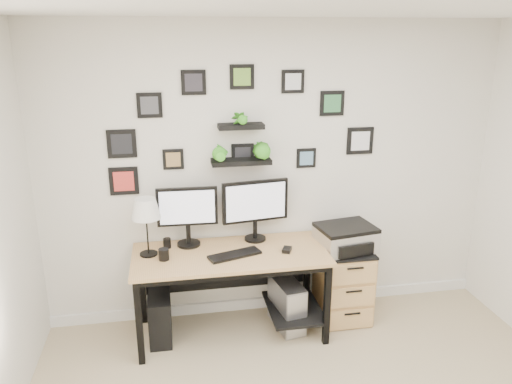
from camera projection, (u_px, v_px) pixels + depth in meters
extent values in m
plane|color=white|center=(377.00, 3.00, 2.09)|extent=(4.00, 4.00, 0.00)
plane|color=silver|center=(274.00, 174.00, 4.36)|extent=(4.00, 0.00, 4.00)
cube|color=white|center=(273.00, 301.00, 4.73)|extent=(4.00, 0.03, 0.10)
cube|color=tan|center=(230.00, 255.00, 4.11)|extent=(1.60, 0.70, 0.03)
cube|color=black|center=(231.00, 259.00, 4.12)|extent=(1.54, 0.64, 0.05)
cube|color=black|center=(226.00, 267.00, 4.50)|extent=(1.44, 0.02, 0.41)
cube|color=black|center=(294.00, 308.00, 4.37)|extent=(0.45, 0.63, 0.03)
cube|color=black|center=(139.00, 323.00, 3.82)|extent=(0.05, 0.05, 0.72)
cube|color=black|center=(142.00, 286.00, 4.38)|extent=(0.05, 0.05, 0.72)
cube|color=black|center=(327.00, 305.00, 4.07)|extent=(0.05, 0.05, 0.72)
cube|color=black|center=(307.00, 272.00, 4.63)|extent=(0.05, 0.05, 0.72)
cylinder|color=black|center=(189.00, 244.00, 4.25)|extent=(0.20, 0.20, 0.02)
cylinder|color=black|center=(188.00, 234.00, 4.23)|extent=(0.04, 0.04, 0.18)
cube|color=black|center=(187.00, 207.00, 4.14)|extent=(0.51, 0.05, 0.33)
cube|color=silver|center=(187.00, 207.00, 4.12)|extent=(0.45, 0.02, 0.28)
cylinder|color=black|center=(255.00, 238.00, 4.37)|extent=(0.21, 0.21, 0.02)
cylinder|color=black|center=(255.00, 230.00, 4.34)|extent=(0.04, 0.04, 0.17)
cube|color=black|center=(255.00, 201.00, 4.26)|extent=(0.58, 0.11, 0.36)
cube|color=silver|center=(256.00, 202.00, 4.24)|extent=(0.52, 0.08, 0.31)
cube|color=black|center=(235.00, 255.00, 4.05)|extent=(0.45, 0.26, 0.02)
cube|color=black|center=(287.00, 250.00, 4.13)|extent=(0.10, 0.12, 0.03)
cylinder|color=black|center=(149.00, 254.00, 4.07)|extent=(0.15, 0.15, 0.01)
cylinder|color=black|center=(147.00, 229.00, 4.01)|extent=(0.01, 0.01, 0.44)
cone|color=white|center=(146.00, 208.00, 3.95)|extent=(0.24, 0.24, 0.16)
cylinder|color=black|center=(164.00, 254.00, 3.97)|extent=(0.08, 0.08, 0.09)
cylinder|color=black|center=(167.00, 243.00, 4.19)|extent=(0.07, 0.07, 0.08)
cube|color=black|center=(160.00, 316.00, 4.19)|extent=(0.18, 0.41, 0.41)
cube|color=gray|center=(287.00, 304.00, 4.36)|extent=(0.26, 0.46, 0.43)
cube|color=silver|center=(297.00, 317.00, 4.17)|extent=(0.17, 0.04, 0.40)
cube|color=tan|center=(343.00, 283.00, 4.50)|extent=(0.42, 0.50, 0.65)
cube|color=black|center=(345.00, 249.00, 4.40)|extent=(0.43, 0.51, 0.02)
cube|color=tan|center=(351.00, 319.00, 4.33)|extent=(0.39, 0.02, 0.18)
cylinder|color=black|center=(352.00, 314.00, 4.29)|extent=(0.14, 0.02, 0.02)
cube|color=tan|center=(353.00, 297.00, 4.26)|extent=(0.39, 0.02, 0.18)
cylinder|color=black|center=(354.00, 292.00, 4.23)|extent=(0.14, 0.02, 0.02)
cube|color=tan|center=(354.00, 274.00, 4.19)|extent=(0.39, 0.02, 0.18)
cylinder|color=black|center=(356.00, 268.00, 4.16)|extent=(0.14, 0.02, 0.02)
cube|color=silver|center=(345.00, 239.00, 4.34)|extent=(0.53, 0.44, 0.18)
cube|color=black|center=(346.00, 228.00, 4.31)|extent=(0.53, 0.44, 0.03)
cube|color=black|center=(357.00, 251.00, 4.18)|extent=(0.32, 0.07, 0.11)
cube|color=black|center=(241.00, 161.00, 4.18)|extent=(0.50, 0.18, 0.04)
cube|color=black|center=(241.00, 126.00, 4.08)|extent=(0.38, 0.15, 0.04)
imported|color=green|center=(221.00, 144.00, 4.10)|extent=(0.15, 0.12, 0.27)
imported|color=green|center=(261.00, 143.00, 4.16)|extent=(0.15, 0.15, 0.27)
imported|color=green|center=(241.00, 108.00, 4.03)|extent=(0.13, 0.09, 0.25)
cube|color=black|center=(124.00, 181.00, 4.13)|extent=(0.24, 0.02, 0.24)
cube|color=red|center=(124.00, 181.00, 4.12)|extent=(0.17, 0.00, 0.17)
cube|color=black|center=(360.00, 141.00, 4.39)|extent=(0.24, 0.02, 0.24)
cube|color=silver|center=(361.00, 141.00, 4.38)|extent=(0.17, 0.00, 0.17)
cube|color=black|center=(293.00, 81.00, 4.13)|extent=(0.19, 0.02, 0.19)
cube|color=silver|center=(293.00, 82.00, 4.12)|extent=(0.13, 0.00, 0.13)
cube|color=black|center=(149.00, 105.00, 3.98)|extent=(0.20, 0.02, 0.20)
cube|color=#404147|center=(149.00, 105.00, 3.97)|extent=(0.14, 0.00, 0.14)
cube|color=black|center=(173.00, 159.00, 4.15)|extent=(0.17, 0.02, 0.17)
cube|color=olive|center=(173.00, 160.00, 4.14)|extent=(0.12, 0.00, 0.12)
cube|color=black|center=(243.00, 155.00, 4.24)|extent=(0.19, 0.02, 0.19)
cube|color=#242328|center=(243.00, 155.00, 4.23)|extent=(0.13, 0.00, 0.13)
cube|color=black|center=(122.00, 144.00, 4.04)|extent=(0.23, 0.02, 0.23)
cube|color=black|center=(122.00, 144.00, 4.03)|extent=(0.16, 0.00, 0.16)
cube|color=black|center=(242.00, 77.00, 4.05)|extent=(0.20, 0.02, 0.20)
cube|color=olive|center=(242.00, 77.00, 4.03)|extent=(0.14, 0.00, 0.14)
cube|color=black|center=(194.00, 82.00, 3.99)|extent=(0.20, 0.02, 0.20)
cube|color=#2A272F|center=(194.00, 83.00, 3.98)|extent=(0.14, 0.00, 0.14)
cube|color=black|center=(332.00, 103.00, 4.25)|extent=(0.21, 0.02, 0.21)
cube|color=#357646|center=(333.00, 104.00, 4.24)|extent=(0.15, 0.00, 0.15)
cube|color=black|center=(306.00, 158.00, 4.35)|extent=(0.17, 0.02, 0.17)
cube|color=#5F88A6|center=(307.00, 158.00, 4.34)|extent=(0.12, 0.00, 0.12)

